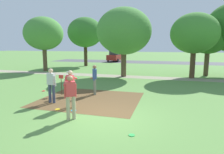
{
  "coord_description": "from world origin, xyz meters",
  "views": [
    {
      "loc": [
        2.34,
        -7.06,
        2.82
      ],
      "look_at": [
        -0.78,
        3.83,
        1.0
      ],
      "focal_mm": 31.67,
      "sensor_mm": 36.0,
      "label": 1
    }
  ],
  "objects_px": {
    "frisbee_by_tee": "(43,91)",
    "tree_far_left": "(208,37)",
    "frisbee_mid_grass": "(74,111)",
    "parked_car_leftmost": "(116,56)",
    "player_throwing": "(95,78)",
    "tree_mid_center": "(194,33)",
    "player_waiting_left": "(51,84)",
    "tree_near_left": "(85,32)",
    "player_foreground_watching": "(70,86)",
    "tree_near_right": "(124,31)",
    "frisbee_far_left": "(132,135)",
    "tree_mid_right": "(44,34)",
    "player_waiting_right": "(71,95)",
    "frisbee_near_basket": "(58,109)",
    "disc_golf_basket": "(68,83)"
  },
  "relations": [
    {
      "from": "frisbee_by_tee",
      "to": "tree_far_left",
      "type": "height_order",
      "value": "tree_far_left"
    },
    {
      "from": "frisbee_mid_grass",
      "to": "parked_car_leftmost",
      "type": "height_order",
      "value": "parked_car_leftmost"
    },
    {
      "from": "player_throwing",
      "to": "tree_mid_center",
      "type": "distance_m",
      "value": 10.31
    },
    {
      "from": "player_throwing",
      "to": "frisbee_mid_grass",
      "type": "distance_m",
      "value": 3.17
    },
    {
      "from": "frisbee_mid_grass",
      "to": "tree_mid_center",
      "type": "relative_size",
      "value": 0.04
    },
    {
      "from": "player_waiting_left",
      "to": "parked_car_leftmost",
      "type": "xyz_separation_m",
      "value": [
        -3.53,
        25.47,
        -0.05
      ]
    },
    {
      "from": "tree_near_left",
      "to": "tree_far_left",
      "type": "height_order",
      "value": "tree_near_left"
    },
    {
      "from": "player_foreground_watching",
      "to": "tree_near_right",
      "type": "relative_size",
      "value": 0.28
    },
    {
      "from": "player_foreground_watching",
      "to": "frisbee_mid_grass",
      "type": "height_order",
      "value": "player_foreground_watching"
    },
    {
      "from": "frisbee_by_tee",
      "to": "tree_mid_center",
      "type": "xyz_separation_m",
      "value": [
        9.42,
        7.98,
        3.8
      ]
    },
    {
      "from": "frisbee_mid_grass",
      "to": "frisbee_far_left",
      "type": "distance_m",
      "value": 3.31
    },
    {
      "from": "tree_near_left",
      "to": "tree_mid_right",
      "type": "bearing_deg",
      "value": -109.99
    },
    {
      "from": "player_waiting_right",
      "to": "parked_car_leftmost",
      "type": "bearing_deg",
      "value": 101.4
    },
    {
      "from": "parked_car_leftmost",
      "to": "frisbee_by_tee",
      "type": "bearing_deg",
      "value": -86.12
    },
    {
      "from": "frisbee_mid_grass",
      "to": "tree_near_right",
      "type": "bearing_deg",
      "value": 90.16
    },
    {
      "from": "frisbee_by_tee",
      "to": "tree_near_left",
      "type": "relative_size",
      "value": 0.03
    },
    {
      "from": "tree_mid_center",
      "to": "tree_far_left",
      "type": "height_order",
      "value": "tree_mid_center"
    },
    {
      "from": "player_throwing",
      "to": "frisbee_near_basket",
      "type": "xyz_separation_m",
      "value": [
        -0.59,
        -3.07,
        -0.96
      ]
    },
    {
      "from": "tree_far_left",
      "to": "frisbee_by_tee",
      "type": "bearing_deg",
      "value": -138.1
    },
    {
      "from": "tree_near_left",
      "to": "tree_near_right",
      "type": "xyz_separation_m",
      "value": [
        7.04,
        -7.61,
        -0.48
      ]
    },
    {
      "from": "player_throwing",
      "to": "tree_near_right",
      "type": "xyz_separation_m",
      "value": [
        0.14,
        7.0,
        3.07
      ]
    },
    {
      "from": "player_throwing",
      "to": "frisbee_near_basket",
      "type": "distance_m",
      "value": 3.27
    },
    {
      "from": "tree_near_left",
      "to": "tree_far_left",
      "type": "xyz_separation_m",
      "value": [
        14.36,
        -5.05,
        -0.98
      ]
    },
    {
      "from": "tree_near_right",
      "to": "tree_mid_right",
      "type": "bearing_deg",
      "value": 170.79
    },
    {
      "from": "player_waiting_right",
      "to": "parked_car_leftmost",
      "type": "height_order",
      "value": "parked_car_leftmost"
    },
    {
      "from": "tree_near_right",
      "to": "tree_mid_center",
      "type": "height_order",
      "value": "tree_near_right"
    },
    {
      "from": "player_foreground_watching",
      "to": "tree_near_left",
      "type": "xyz_separation_m",
      "value": [
        -6.72,
        17.2,
        3.54
      ]
    },
    {
      "from": "frisbee_near_basket",
      "to": "frisbee_mid_grass",
      "type": "height_order",
      "value": "same"
    },
    {
      "from": "player_foreground_watching",
      "to": "frisbee_by_tee",
      "type": "bearing_deg",
      "value": 142.48
    },
    {
      "from": "tree_mid_center",
      "to": "tree_mid_right",
      "type": "xyz_separation_m",
      "value": [
        -15.19,
        0.67,
        0.26
      ]
    },
    {
      "from": "frisbee_by_tee",
      "to": "parked_car_leftmost",
      "type": "bearing_deg",
      "value": 93.88
    },
    {
      "from": "player_foreground_watching",
      "to": "player_waiting_left",
      "type": "bearing_deg",
      "value": 162.38
    },
    {
      "from": "player_foreground_watching",
      "to": "parked_car_leftmost",
      "type": "xyz_separation_m",
      "value": [
        -4.77,
        25.87,
        -0.06
      ]
    },
    {
      "from": "frisbee_near_basket",
      "to": "tree_far_left",
      "type": "xyz_separation_m",
      "value": [
        8.06,
        12.63,
        3.53
      ]
    },
    {
      "from": "player_throwing",
      "to": "frisbee_far_left",
      "type": "height_order",
      "value": "player_throwing"
    },
    {
      "from": "frisbee_mid_grass",
      "to": "tree_mid_right",
      "type": "relative_size",
      "value": 0.04
    },
    {
      "from": "player_throwing",
      "to": "frisbee_by_tee",
      "type": "xyz_separation_m",
      "value": [
        -3.36,
        -0.15,
        -0.96
      ]
    },
    {
      "from": "frisbee_mid_grass",
      "to": "tree_far_left",
      "type": "distance_m",
      "value": 14.97
    },
    {
      "from": "player_foreground_watching",
      "to": "tree_mid_right",
      "type": "xyz_separation_m",
      "value": [
        -8.94,
        11.09,
        3.08
      ]
    },
    {
      "from": "tree_near_left",
      "to": "player_waiting_right",
      "type": "bearing_deg",
      "value": -68.16
    },
    {
      "from": "tree_near_right",
      "to": "tree_mid_center",
      "type": "relative_size",
      "value": 1.11
    },
    {
      "from": "disc_golf_basket",
      "to": "player_foreground_watching",
      "type": "height_order",
      "value": "player_foreground_watching"
    },
    {
      "from": "player_foreground_watching",
      "to": "disc_golf_basket",
      "type": "bearing_deg",
      "value": 121.22
    },
    {
      "from": "tree_mid_center",
      "to": "frisbee_near_basket",
      "type": "bearing_deg",
      "value": -121.44
    },
    {
      "from": "tree_near_right",
      "to": "tree_mid_center",
      "type": "bearing_deg",
      "value": 7.97
    },
    {
      "from": "frisbee_by_tee",
      "to": "parked_car_leftmost",
      "type": "xyz_separation_m",
      "value": [
        -1.59,
        23.42,
        0.91
      ]
    },
    {
      "from": "tree_near_right",
      "to": "parked_car_leftmost",
      "type": "bearing_deg",
      "value": 107.36
    },
    {
      "from": "disc_golf_basket",
      "to": "frisbee_by_tee",
      "type": "height_order",
      "value": "disc_golf_basket"
    },
    {
      "from": "player_waiting_right",
      "to": "frisbee_near_basket",
      "type": "bearing_deg",
      "value": 142.22
    },
    {
      "from": "frisbee_near_basket",
      "to": "tree_far_left",
      "type": "relative_size",
      "value": 0.05
    }
  ]
}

